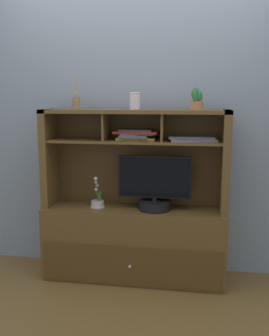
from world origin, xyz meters
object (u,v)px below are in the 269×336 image
Objects in this scene: diffuser_bottle at (76,103)px; potted_succulent at (197,99)px; media_console at (135,227)px; ceramic_vase at (135,101)px; tv_monitor at (155,189)px; magazine_stack_centre at (192,139)px; potted_orchid at (98,202)px; magazine_stack_left at (136,134)px.

diffuser_bottle is 1.61× the size of potted_succulent.
ceramic_vase reaches higher than media_console.
magazine_stack_centre is at bearing 7.33° from tv_monitor.
tv_monitor is 2.13× the size of diffuser_bottle.
diffuser_bottle is (-0.18, 0.06, 0.80)m from potted_orchid.
tv_monitor is 4.38× the size of ceramic_vase.
potted_orchid is 1.51× the size of potted_succulent.
ceramic_vase is at bearing 179.82° from potted_succulent.
potted_orchid is at bearing -169.74° from ceramic_vase.
potted_succulent is at bearing 1.62° from media_console.
potted_succulent reaches higher than tv_monitor.
potted_orchid is 0.87m from ceramic_vase.
diffuser_bottle is 0.96m from potted_succulent.
media_console reaches higher than potted_orchid.
ceramic_vase is at bearing 160.67° from tv_monitor.
diffuser_bottle reaches higher than potted_succulent.
media_console is at bearing -169.61° from magazine_stack_left.
magazine_stack_left reaches higher than potted_orchid.
media_console is 3.83× the size of magazine_stack_centre.
ceramic_vase is (-0.45, 0.02, 0.29)m from magazine_stack_centre.
potted_orchid is at bearing -172.53° from media_console.
ceramic_vase is (0.48, -0.01, 0.01)m from diffuser_bottle.
media_console is at bearing 165.34° from tv_monitor.
magazine_stack_left is at bearing 7.60° from potted_orchid.
magazine_stack_left is (0.31, 0.04, 0.55)m from potted_orchid.
diffuser_bottle is at bearing 179.41° from potted_succulent.
tv_monitor is 0.49m from magazine_stack_centre.
media_console is at bearing -2.79° from diffuser_bottle.
media_console is at bearing 7.47° from potted_orchid.
ceramic_vase reaches higher than potted_orchid.
potted_orchid is (-0.30, -0.04, 0.21)m from media_console.
magazine_stack_left is at bearing -42.56° from ceramic_vase.
ceramic_vase is (-0.17, 0.06, 0.69)m from tv_monitor.
tv_monitor is 0.49m from potted_orchid.
ceramic_vase is at bearing 90.00° from media_console.
media_console is at bearing -178.38° from potted_succulent.
magazine_stack_left is 0.44m from magazine_stack_centre.
magazine_stack_centre is (0.29, 0.04, 0.40)m from tv_monitor.
tv_monitor is at bearing -172.67° from magazine_stack_centre.
tv_monitor is at bearing -19.33° from ceramic_vase.
potted_orchid is at bearing -176.11° from potted_succulent.
tv_monitor is at bearing -14.66° from media_console.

